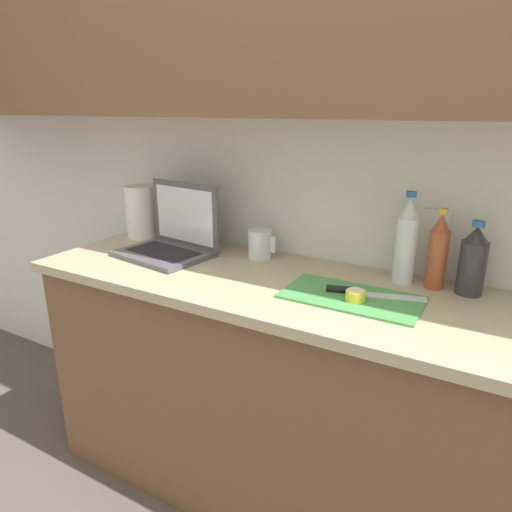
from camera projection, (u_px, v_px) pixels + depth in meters
wall_back at (390, 71)px, 1.40m from camera, size 5.20×0.38×2.60m
counter_unit at (351, 415)px, 1.55m from camera, size 2.35×0.58×0.89m
laptop at (172, 238)px, 1.82m from camera, size 0.39×0.31×0.28m
cutting_board at (353, 297)px, 1.40m from camera, size 0.42×0.23×0.01m
knife at (358, 291)px, 1.42m from camera, size 0.30×0.11×0.02m
lemon_half_cut at (356, 295)px, 1.37m from camera, size 0.06×0.06×0.03m
bottle_green_soda at (473, 261)px, 1.41m from camera, size 0.08×0.08×0.24m
bottle_oil_tall at (438, 252)px, 1.45m from camera, size 0.06×0.06×0.26m
bottle_water_clear at (406, 242)px, 1.50m from camera, size 0.07×0.07×0.31m
measuring_cup at (260, 244)px, 1.77m from camera, size 0.11×0.09×0.11m
paper_towel_roll at (140, 212)px, 2.04m from camera, size 0.13×0.13×0.23m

